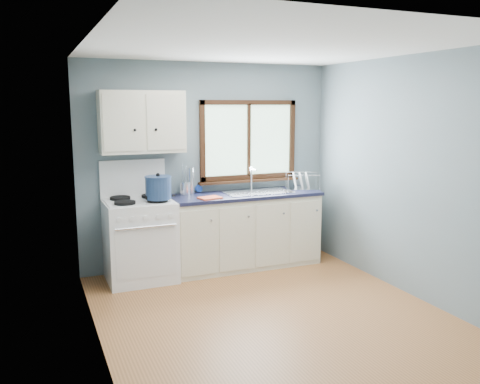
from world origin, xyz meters
name	(u,v)px	position (x,y,z in m)	size (l,w,h in m)	color
floor	(271,315)	(0.00, 0.00, -0.01)	(3.20, 3.60, 0.02)	#A56736
ceiling	(274,45)	(0.00, 0.00, 2.51)	(3.20, 3.60, 0.02)	white
wall_back	(208,165)	(0.00, 1.81, 1.25)	(3.20, 0.02, 2.50)	slate
wall_front	(407,230)	(0.00, -1.81, 1.25)	(3.20, 0.02, 2.50)	slate
wall_left	(93,199)	(-1.61, 0.00, 1.25)	(0.02, 3.60, 2.50)	slate
wall_right	(411,177)	(1.61, 0.00, 1.25)	(0.02, 3.60, 2.50)	slate
gas_range	(140,238)	(-0.95, 1.47, 0.49)	(0.76, 0.69, 1.36)	white
base_cabinets	(244,234)	(0.36, 1.49, 0.41)	(1.85, 0.60, 0.88)	beige
countertop	(244,195)	(0.36, 1.49, 0.90)	(1.89, 0.64, 0.04)	black
sink	(258,197)	(0.54, 1.49, 0.86)	(0.84, 0.46, 0.44)	silver
window	(249,146)	(0.54, 1.77, 1.48)	(1.36, 0.10, 1.03)	#9EC6A8
upper_cabinets	(142,122)	(-0.85, 1.63, 1.80)	(0.95, 0.35, 0.70)	beige
skillet	(156,197)	(-0.79, 1.32, 0.98)	(0.34, 0.23, 0.05)	black
stockpot	(158,187)	(-0.76, 1.32, 1.09)	(0.30, 0.30, 0.29)	navy
utensil_crock	(185,188)	(-0.35, 1.65, 1.00)	(0.13, 0.13, 0.40)	silver
thermos	(191,181)	(-0.27, 1.68, 1.08)	(0.08, 0.08, 0.32)	silver
soap_bottle	(199,183)	(-0.14, 1.75, 1.04)	(0.09, 0.09, 0.24)	#193EA3
dish_towel	(210,198)	(-0.16, 1.31, 0.93)	(0.25, 0.18, 0.02)	#E35231
dish_rack	(302,185)	(1.16, 1.50, 0.98)	(0.51, 0.45, 0.22)	silver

